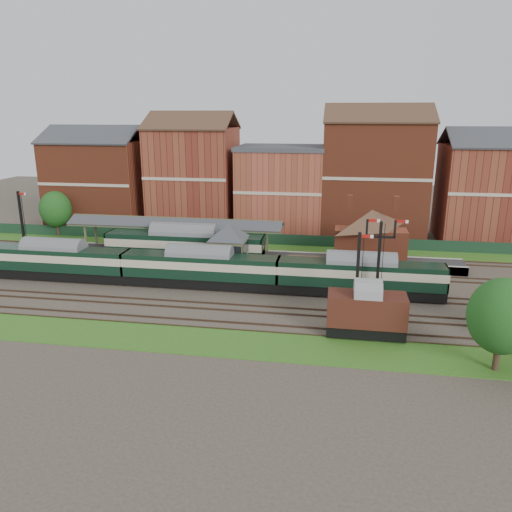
% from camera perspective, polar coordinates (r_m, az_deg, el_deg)
% --- Properties ---
extents(ground, '(160.00, 160.00, 0.00)m').
position_cam_1_polar(ground, '(50.13, -0.53, -3.92)').
color(ground, '#473D33').
rests_on(ground, ground).
extents(grass_back, '(90.00, 4.50, 0.06)m').
position_cam_1_polar(grass_back, '(65.21, 1.89, 0.88)').
color(grass_back, '#2D6619').
rests_on(grass_back, ground).
extents(grass_front, '(90.00, 5.00, 0.06)m').
position_cam_1_polar(grass_front, '(39.28, -3.59, -9.81)').
color(grass_front, '#2D6619').
rests_on(grass_front, ground).
extents(fence, '(90.00, 0.12, 1.50)m').
position_cam_1_polar(fence, '(66.94, 2.12, 1.92)').
color(fence, '#193823').
rests_on(fence, ground).
extents(platform, '(55.00, 3.40, 1.00)m').
position_cam_1_polar(platform, '(60.01, -3.64, -0.04)').
color(platform, '#2D2D2D').
rests_on(platform, ground).
extents(signal_box, '(5.40, 5.40, 6.00)m').
position_cam_1_polar(signal_box, '(52.76, -3.14, 0.73)').
color(signal_box, '#617956').
rests_on(signal_box, ground).
extents(brick_hut, '(3.20, 2.64, 2.94)m').
position_cam_1_polar(brick_hut, '(52.24, 5.49, -1.77)').
color(brick_hut, maroon).
rests_on(brick_hut, ground).
extents(station_building, '(8.10, 8.10, 5.90)m').
position_cam_1_polar(station_building, '(57.80, 12.98, 2.49)').
color(station_building, '#964026').
rests_on(station_building, platform).
extents(canopy, '(26.00, 3.89, 4.08)m').
position_cam_1_polar(canopy, '(60.63, -9.25, 3.93)').
color(canopy, brown).
rests_on(canopy, platform).
extents(semaphore_bracket, '(3.60, 0.25, 8.18)m').
position_cam_1_polar(semaphore_bracket, '(45.81, 13.90, -0.26)').
color(semaphore_bracket, black).
rests_on(semaphore_bracket, ground).
extents(semaphore_platform_end, '(1.23, 0.25, 8.00)m').
position_cam_1_polar(semaphore_platform_end, '(67.68, -25.17, 3.50)').
color(semaphore_platform_end, black).
rests_on(semaphore_platform_end, ground).
extents(semaphore_siding, '(1.23, 0.25, 8.00)m').
position_cam_1_polar(semaphore_siding, '(41.52, 11.52, -2.50)').
color(semaphore_siding, black).
rests_on(semaphore_siding, ground).
extents(town_backdrop, '(69.00, 10.00, 16.00)m').
position_cam_1_polar(town_backdrop, '(72.58, 2.75, 8.06)').
color(town_backdrop, '#964026').
rests_on(town_backdrop, ground).
extents(dmu_train, '(47.58, 2.51, 3.65)m').
position_cam_1_polar(dmu_train, '(50.56, -6.39, -1.26)').
color(dmu_train, black).
rests_on(dmu_train, ground).
extents(platform_railcar, '(18.18, 2.86, 4.19)m').
position_cam_1_polar(platform_railcar, '(57.46, -8.13, 1.11)').
color(platform_railcar, black).
rests_on(platform_railcar, ground).
extents(goods_van_a, '(6.10, 2.64, 3.70)m').
position_cam_1_polar(goods_van_a, '(40.40, 12.50, -6.21)').
color(goods_van_a, black).
rests_on(goods_van_a, ground).
extents(tree_far, '(4.58, 4.58, 6.69)m').
position_cam_1_polar(tree_far, '(37.46, 26.35, -6.20)').
color(tree_far, '#382619').
rests_on(tree_far, ground).
extents(tree_back, '(4.43, 4.43, 6.47)m').
position_cam_1_polar(tree_back, '(76.62, -21.94, 5.00)').
color(tree_back, '#382619').
rests_on(tree_back, ground).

